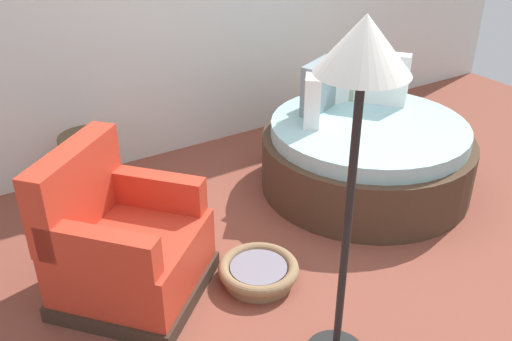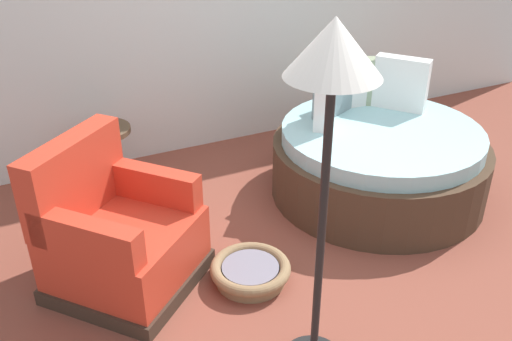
{
  "view_description": "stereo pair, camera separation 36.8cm",
  "coord_description": "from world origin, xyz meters",
  "px_view_note": "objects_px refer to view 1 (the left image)",
  "views": [
    {
      "loc": [
        -1.95,
        -2.23,
        2.32
      ],
      "look_at": [
        -0.23,
        0.5,
        0.55
      ],
      "focal_mm": 39.3,
      "sensor_mm": 36.0,
      "label": 1
    },
    {
      "loc": [
        -1.63,
        -2.41,
        2.32
      ],
      "look_at": [
        -0.23,
        0.5,
        0.55
      ],
      "focal_mm": 39.3,
      "sensor_mm": 36.0,
      "label": 2
    }
  ],
  "objects_px": {
    "round_daybed": "(365,152)",
    "pet_basket": "(259,271)",
    "floor_lamp": "(361,85)",
    "red_armchair": "(123,246)",
    "side_table": "(89,147)"
  },
  "relations": [
    {
      "from": "round_daybed",
      "to": "pet_basket",
      "type": "relative_size",
      "value": 3.26
    },
    {
      "from": "floor_lamp",
      "to": "round_daybed",
      "type": "bearing_deg",
      "value": 44.22
    },
    {
      "from": "pet_basket",
      "to": "red_armchair",
      "type": "bearing_deg",
      "value": 154.12
    },
    {
      "from": "round_daybed",
      "to": "side_table",
      "type": "relative_size",
      "value": 3.2
    },
    {
      "from": "round_daybed",
      "to": "floor_lamp",
      "type": "height_order",
      "value": "floor_lamp"
    },
    {
      "from": "red_armchair",
      "to": "pet_basket",
      "type": "bearing_deg",
      "value": -25.88
    },
    {
      "from": "round_daybed",
      "to": "red_armchair",
      "type": "relative_size",
      "value": 1.48
    },
    {
      "from": "red_armchair",
      "to": "floor_lamp",
      "type": "relative_size",
      "value": 0.62
    },
    {
      "from": "red_armchair",
      "to": "pet_basket",
      "type": "height_order",
      "value": "red_armchair"
    },
    {
      "from": "round_daybed",
      "to": "pet_basket",
      "type": "distance_m",
      "value": 1.5
    },
    {
      "from": "pet_basket",
      "to": "round_daybed",
      "type": "bearing_deg",
      "value": 22.71
    },
    {
      "from": "side_table",
      "to": "pet_basket",
      "type": "bearing_deg",
      "value": -71.17
    },
    {
      "from": "pet_basket",
      "to": "floor_lamp",
      "type": "relative_size",
      "value": 0.28
    },
    {
      "from": "side_table",
      "to": "red_armchair",
      "type": "bearing_deg",
      "value": -98.84
    },
    {
      "from": "round_daybed",
      "to": "floor_lamp",
      "type": "relative_size",
      "value": 0.91
    }
  ]
}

